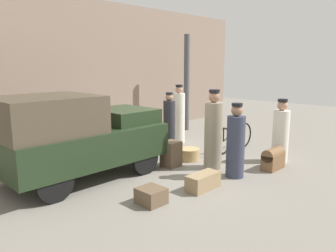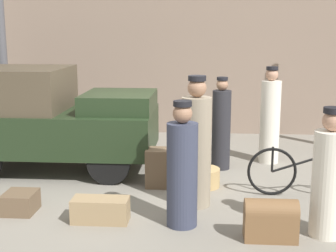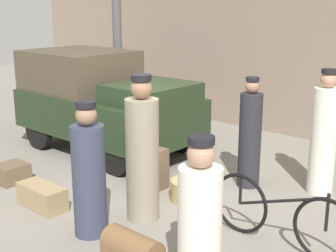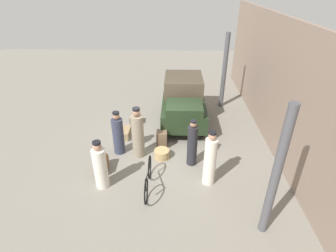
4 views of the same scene
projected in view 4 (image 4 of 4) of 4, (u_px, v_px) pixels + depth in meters
The scene contains 16 objects.
ground_plane at pixel (163, 145), 10.01m from camera, with size 30.00×30.00×0.00m, color gray.
station_building_facade at pixel (283, 91), 8.79m from camera, with size 16.00×0.15×4.50m.
canopy_pillar_left at pixel (224, 71), 12.20m from camera, with size 0.21×0.21×3.52m.
canopy_pillar_right at pixel (276, 175), 5.80m from camera, with size 0.21×0.21×3.52m.
truck at pixel (183, 100), 11.24m from camera, with size 3.47×1.77×1.84m.
bicycle at pixel (148, 178), 7.77m from camera, with size 1.82×0.04×0.80m.
wicker_basket at pixel (162, 154), 9.26m from camera, with size 0.54×0.54×0.30m.
porter_lifting_near_truck at pixel (138, 135), 9.02m from camera, with size 0.42×0.42×1.88m.
porter_standing_middle at pixel (192, 145), 8.64m from camera, with size 0.33×0.33×1.68m.
conductor_in_dark_uniform at pixel (210, 160), 7.79m from camera, with size 0.37×0.37×1.83m.
porter_with_bicycle at pixel (100, 167), 7.71m from camera, with size 0.40×0.40×1.60m.
porter_carrying_trunk at pixel (118, 135), 9.24m from camera, with size 0.40×0.40×1.64m.
suitcase_tan_flat at pixel (162, 139), 9.80m from camera, with size 0.40×0.39×0.62m.
trunk_large_brown at pixel (126, 133), 10.47m from camera, with size 0.75×0.33×0.32m.
trunk_umber_medium at pixel (136, 120), 11.50m from camera, with size 0.43×0.46×0.29m.
trunk_barrel_dark at pixel (102, 164), 8.55m from camera, with size 0.63×0.30×0.52m.
Camera 4 is at (8.34, 0.46, 5.57)m, focal length 28.00 mm.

